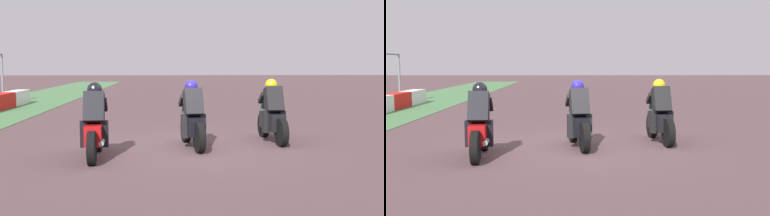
% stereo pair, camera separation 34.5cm
% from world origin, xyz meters
% --- Properties ---
extents(ground_plane, '(120.00, 120.00, 0.00)m').
position_xyz_m(ground_plane, '(0.00, 0.00, 0.00)').
color(ground_plane, '#513B3E').
extents(rider_lane_a, '(2.04, 0.56, 1.51)m').
position_xyz_m(rider_lane_a, '(0.76, -2.08, 0.62)').
color(rider_lane_a, black).
rests_on(rider_lane_a, ground_plane).
extents(rider_lane_b, '(2.03, 0.61, 1.51)m').
position_xyz_m(rider_lane_b, '(0.09, -0.12, 0.62)').
color(rider_lane_b, black).
rests_on(rider_lane_b, ground_plane).
extents(rider_lane_c, '(2.04, 0.55, 1.51)m').
position_xyz_m(rider_lane_c, '(-0.99, 1.87, 0.62)').
color(rider_lane_c, black).
rests_on(rider_lane_c, ground_plane).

